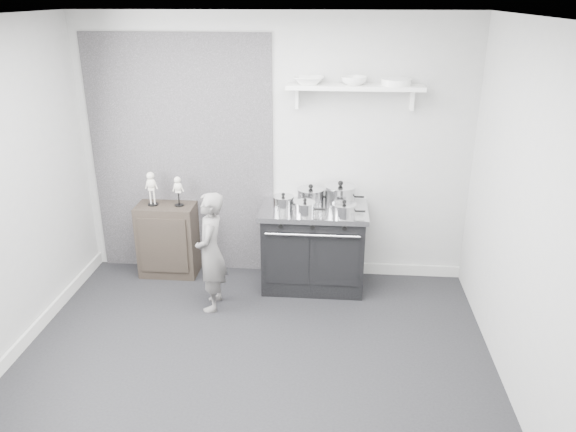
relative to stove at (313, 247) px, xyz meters
name	(u,v)px	position (x,y,z in m)	size (l,w,h in m)	color
ground	(250,369)	(-0.44, -1.48, -0.43)	(4.00, 4.00, 0.00)	black
room_shell	(235,171)	(-0.53, -1.33, 1.21)	(4.02, 3.62, 2.71)	#AFAFAD
wall_shelf	(355,88)	(0.36, 0.20, 1.58)	(1.30, 0.26, 0.24)	white
stove	(313,247)	(0.00, 0.00, 0.00)	(1.07, 0.67, 0.86)	black
side_cabinet	(168,240)	(-1.56, 0.13, -0.04)	(0.61, 0.35, 0.79)	black
child	(211,252)	(-0.94, -0.52, 0.15)	(0.43, 0.28, 1.17)	slate
pot_front_left	(283,203)	(-0.30, -0.09, 0.50)	(0.30, 0.21, 0.19)	silver
pot_back_left	(311,196)	(-0.04, 0.14, 0.50)	(0.36, 0.28, 0.20)	silver
pot_back_right	(340,195)	(0.25, 0.10, 0.53)	(0.39, 0.31, 0.26)	silver
pot_front_right	(344,210)	(0.29, -0.19, 0.49)	(0.32, 0.23, 0.17)	silver
pot_front_center	(305,208)	(-0.08, -0.18, 0.49)	(0.29, 0.21, 0.16)	silver
skeleton_full	(151,186)	(-1.69, 0.13, 0.56)	(0.12, 0.07, 0.41)	beige
skeleton_torso	(178,189)	(-1.41, 0.13, 0.54)	(0.10, 0.07, 0.36)	beige
bowl_large	(309,80)	(-0.08, 0.19, 1.64)	(0.29, 0.29, 0.07)	white
bowl_small	(354,81)	(0.35, 0.19, 1.65)	(0.24, 0.24, 0.08)	white
plate_stack	(396,82)	(0.74, 0.19, 1.64)	(0.28, 0.28, 0.06)	white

